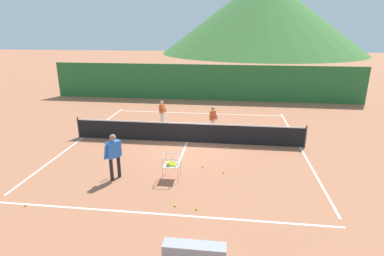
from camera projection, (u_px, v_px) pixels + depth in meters
The scene contains 20 objects.
ground_plane at pixel (187, 142), 14.97m from camera, with size 120.00×120.00×0.00m, color #A86647.
line_baseline_near at pixel (159, 214), 9.19m from camera, with size 10.60×0.08×0.01m, color white.
line_baseline_far at pixel (198, 113), 19.97m from camera, with size 10.60×0.08×0.01m, color white.
line_sideline_west at pixel (83, 137), 15.59m from camera, with size 0.08×11.43×0.01m, color white.
line_sideline_east at pixel (300, 147), 14.34m from camera, with size 0.08×11.43×0.01m, color white.
line_service_center at pixel (187, 142), 14.97m from camera, with size 0.08×5.06×0.01m, color white.
tennis_net at pixel (187, 132), 14.81m from camera, with size 11.06×0.08×1.05m.
instructor at pixel (114, 152), 11.05m from camera, with size 0.58×0.84×1.72m.
student_0 at pixel (162, 110), 17.62m from camera, with size 0.42×0.68×1.34m.
student_1 at pixel (213, 117), 16.23m from camera, with size 0.42×0.72×1.36m.
ball_cart at pixel (171, 164), 11.17m from camera, with size 0.58×0.58×0.90m.
tennis_ball_0 at pixel (175, 205), 9.58m from camera, with size 0.07×0.07×0.07m, color yellow.
tennis_ball_1 at pixel (197, 209), 9.40m from camera, with size 0.07×0.07×0.07m, color yellow.
tennis_ball_2 at pixel (25, 205), 9.58m from camera, with size 0.07×0.07×0.07m, color yellow.
tennis_ball_3 at pixel (228, 148), 14.16m from camera, with size 0.07×0.07×0.07m, color yellow.
tennis_ball_4 at pixel (224, 172), 11.77m from camera, with size 0.07×0.07×0.07m, color yellow.
tennis_ball_5 at pixel (203, 166), 12.29m from camera, with size 0.07×0.07×0.07m, color yellow.
windscreen_fence at pixel (204, 82), 23.25m from camera, with size 23.32×0.08×2.68m, color #286B33.
courtside_bench at pixel (194, 253), 7.28m from camera, with size 1.50×0.36×0.46m, color #99999E.
hill_0 at pixel (263, 15), 64.68m from camera, with size 42.50×42.50×15.63m, color #427A38.
Camera 1 is at (1.98, -13.88, 5.29)m, focal length 28.91 mm.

